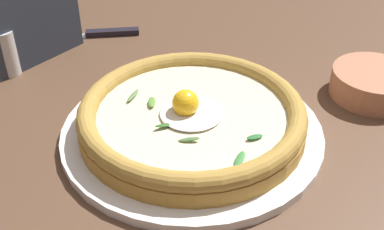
# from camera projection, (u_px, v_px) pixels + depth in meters

# --- Properties ---
(ground_plane) EXTENTS (2.40, 2.40, 0.03)m
(ground_plane) POSITION_uv_depth(u_px,v_px,m) (160.00, 142.00, 0.64)
(ground_plane) COLOR brown
(ground_plane) RESTS_ON ground
(pizza_plate) EXTENTS (0.33, 0.33, 0.01)m
(pizza_plate) POSITION_uv_depth(u_px,v_px,m) (192.00, 132.00, 0.62)
(pizza_plate) COLOR white
(pizza_plate) RESTS_ON ground
(pizza) EXTENTS (0.28, 0.28, 0.06)m
(pizza) POSITION_uv_depth(u_px,v_px,m) (192.00, 116.00, 0.61)
(pizza) COLOR #B48335
(pizza) RESTS_ON pizza_plate
(side_bowl) EXTENTS (0.12, 0.12, 0.04)m
(side_bowl) POSITION_uv_depth(u_px,v_px,m) (374.00, 83.00, 0.70)
(side_bowl) COLOR #B47352
(side_bowl) RESTS_ON ground
(table_knife) EXTENTS (0.12, 0.21, 0.01)m
(table_knife) POSITION_uv_depth(u_px,v_px,m) (94.00, 34.00, 0.86)
(table_knife) COLOR silver
(table_knife) RESTS_ON ground
(pepper_shaker) EXTENTS (0.03, 0.03, 0.07)m
(pepper_shaker) POSITION_uv_depth(u_px,v_px,m) (6.00, 53.00, 0.74)
(pepper_shaker) COLOR silver
(pepper_shaker) RESTS_ON ground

